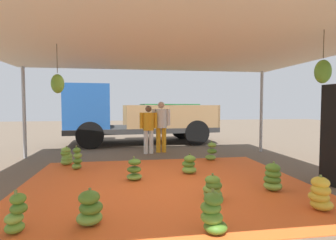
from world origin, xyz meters
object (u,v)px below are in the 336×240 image
banana_bunch_2 (189,165)px  worker_0 (161,123)px  banana_bunch_0 (77,159)px  banana_bunch_7 (134,170)px  banana_bunch_10 (320,194)px  banana_bunch_1 (213,188)px  banana_bunch_3 (66,156)px  banana_bunch_4 (211,152)px  banana_bunch_8 (90,209)px  cargo_truck_main (134,115)px  banana_bunch_5 (273,178)px  worker_1 (149,126)px  banana_bunch_6 (16,215)px  banana_bunch_9 (213,214)px

banana_bunch_2 → worker_0: 3.05m
banana_bunch_0 → banana_bunch_7: banana_bunch_0 is taller
banana_bunch_10 → banana_bunch_1: bearing=154.1°
banana_bunch_3 → banana_bunch_4: 4.02m
banana_bunch_3 → banana_bunch_8: bearing=-73.9°
cargo_truck_main → banana_bunch_5: bearing=-70.5°
banana_bunch_7 → banana_bunch_3: bearing=134.6°
banana_bunch_2 → banana_bunch_4: bearing=54.5°
banana_bunch_2 → worker_0: worker_0 is taller
banana_bunch_0 → worker_1: bearing=44.7°
banana_bunch_4 → banana_bunch_10: size_ratio=1.04×
banana_bunch_2 → cargo_truck_main: (-1.12, 5.24, 0.96)m
banana_bunch_0 → banana_bunch_3: banana_bunch_0 is taller
banana_bunch_5 → banana_bunch_3: bearing=146.4°
banana_bunch_6 → worker_0: worker_0 is taller
banana_bunch_6 → banana_bunch_9: 2.45m
banana_bunch_8 → banana_bunch_7: bearing=72.5°
banana_bunch_8 → banana_bunch_9: banana_bunch_9 is taller
banana_bunch_9 → banana_bunch_8: bearing=163.2°
banana_bunch_3 → banana_bunch_8: size_ratio=1.02×
banana_bunch_4 → banana_bunch_10: banana_bunch_4 is taller
banana_bunch_2 → worker_1: worker_1 is taller
banana_bunch_3 → banana_bunch_7: (1.75, -1.77, -0.01)m
banana_bunch_10 → cargo_truck_main: cargo_truck_main is taller
worker_0 → banana_bunch_6: bearing=-114.9°
banana_bunch_0 → worker_1: size_ratio=0.37×
banana_bunch_1 → worker_1: 4.58m
banana_bunch_1 → banana_bunch_3: 4.35m
banana_bunch_3 → banana_bunch_5: 5.14m
banana_bunch_1 → banana_bunch_2: bearing=90.0°
banana_bunch_4 → banana_bunch_6: bearing=-134.2°
banana_bunch_5 → banana_bunch_2: bearing=130.7°
banana_bunch_3 → banana_bunch_5: (4.28, -2.85, 0.02)m
banana_bunch_0 → worker_0: worker_0 is taller
banana_bunch_0 → banana_bunch_8: banana_bunch_0 is taller
banana_bunch_4 → banana_bunch_9: (-1.38, -4.28, 0.00)m
banana_bunch_7 → worker_0: bearing=73.1°
worker_1 → banana_bunch_4: bearing=-38.2°
banana_bunch_1 → banana_bunch_5: banana_bunch_5 is taller
banana_bunch_10 → banana_bunch_0: bearing=141.7°
banana_bunch_6 → banana_bunch_9: bearing=-8.9°
banana_bunch_5 → cargo_truck_main: 7.16m
banana_bunch_9 → worker_1: size_ratio=0.35×
banana_bunch_2 → banana_bunch_8: 3.10m
banana_bunch_2 → worker_0: size_ratio=0.28×
banana_bunch_1 → cargo_truck_main: size_ratio=0.07×
banana_bunch_8 → worker_1: size_ratio=0.31×
banana_bunch_8 → banana_bunch_3: bearing=106.1°
worker_1 → banana_bunch_7: bearing=-100.2°
banana_bunch_8 → banana_bunch_10: banana_bunch_10 is taller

